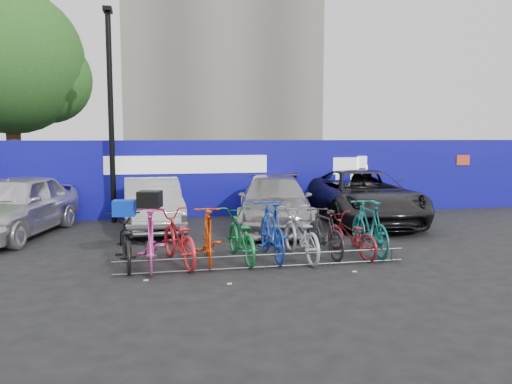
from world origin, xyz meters
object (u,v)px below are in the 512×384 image
object	(u,v)px
lamppost	(111,110)
car_2	(274,202)
bike_rack	(265,261)
bike_8	(351,235)
bike_9	(369,227)
bike_5	(272,230)
bike_4	(240,235)
car_1	(152,204)
tree	(17,65)
car_0	(14,205)
bike_6	(300,234)
bike_0	(125,241)
car_3	(363,196)
bike_3	(208,235)
bike_1	(151,238)
bike_2	(178,238)
bike_7	(325,232)

from	to	relation	value
lamppost	car_2	bearing A→B (deg)	-21.07
bike_rack	bike_8	xyz separation A→B (m)	(1.99, 0.67, 0.29)
bike_9	car_2	bearing A→B (deg)	-69.50
bike_8	bike_5	bearing A→B (deg)	-16.68
bike_4	car_1	bearing A→B (deg)	-70.62
car_2	tree	bearing A→B (deg)	153.13
car_0	bike_6	size ratio (longest dim) A/B	2.33
lamppost	bike_5	bearing A→B (deg)	-56.24
car_0	bike_0	size ratio (longest dim) A/B	2.45
car_3	bike_8	distance (m)	4.48
lamppost	bike_3	world-z (taller)	lamppost
bike_0	bike_1	size ratio (longest dim) A/B	0.97
bike_9	car_1	bearing A→B (deg)	-39.49
bike_8	bike_9	world-z (taller)	bike_9
car_2	bike_5	distance (m)	3.66
lamppost	bike_0	world-z (taller)	lamppost
bike_2	bike_4	size ratio (longest dim) A/B	1.03
car_0	bike_rack	bearing A→B (deg)	-25.11
bike_rack	bike_9	xyz separation A→B (m)	(2.45, 0.77, 0.42)
bike_1	car_3	bearing A→B (deg)	-146.41
bike_0	bike_3	size ratio (longest dim) A/B	1.03
bike_5	bike_4	bearing A→B (deg)	-2.10
bike_6	bike_8	xyz separation A→B (m)	(1.11, 0.03, -0.07)
bike_3	bike_0	bearing A→B (deg)	2.62
lamppost	bike_9	distance (m)	8.16
car_2	car_3	size ratio (longest dim) A/B	0.89
car_0	car_1	size ratio (longest dim) A/B	1.11
tree	bike_rack	bearing A→B (deg)	-57.55
car_3	bike_9	world-z (taller)	car_3
bike_4	bike_3	bearing A→B (deg)	0.63
bike_3	car_0	bearing A→B (deg)	-35.70
car_1	car_3	world-z (taller)	car_3
lamppost	bike_8	size ratio (longest dim) A/B	3.58
bike_2	bike_3	distance (m)	0.59
bike_0	bike_8	xyz separation A→B (m)	(4.58, -0.07, -0.05)
car_2	bike_9	xyz separation A→B (m)	(1.22, -3.53, -0.12)
bike_rack	bike_2	size ratio (longest dim) A/B	2.77
lamppost	bike_rack	bearing A→B (deg)	-61.93
tree	car_2	xyz separation A→B (m)	(8.01, -6.36, -4.37)
bike_7	bike_2	bearing A→B (deg)	-6.49
bike_0	car_1	bearing A→B (deg)	-103.68
car_2	bike_2	size ratio (longest dim) A/B	2.40
bike_0	bike_8	bearing A→B (deg)	172.72
car_2	bike_6	bearing A→B (deg)	-83.81
bike_1	bike_2	distance (m)	0.55
car_1	bike_7	world-z (taller)	car_1
bike_7	bike_8	world-z (taller)	bike_7
bike_8	bike_2	bearing A→B (deg)	-14.67
bike_4	tree	bearing A→B (deg)	-61.59
bike_rack	car_1	distance (m)	5.17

